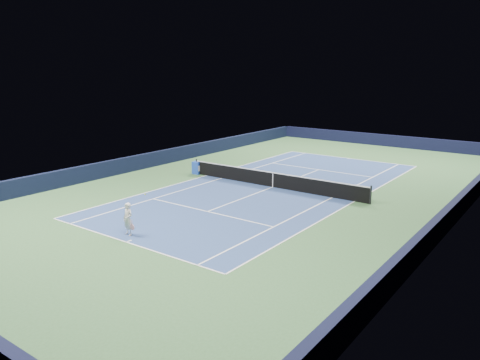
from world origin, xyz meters
The scene contains 19 objects.
ground centered at (0.00, 0.00, 0.00)m, with size 40.00×40.00×0.00m, color #345C32.
wall_far centered at (0.00, 19.82, 0.55)m, with size 22.00×0.35×1.10m, color black.
wall_right centered at (10.82, 0.00, 0.55)m, with size 0.35×40.00×1.10m, color black.
wall_left centered at (-10.82, 0.00, 0.55)m, with size 0.35×40.00×1.10m, color black.
court_surface centered at (0.00, 0.00, 0.00)m, with size 10.97×23.77×0.01m, color navy.
baseline_far centered at (0.00, 11.88, 0.01)m, with size 10.97×0.08×0.00m, color white.
baseline_near centered at (0.00, -11.88, 0.01)m, with size 10.97×0.08×0.00m, color white.
sideline_doubles_right centered at (5.49, 0.00, 0.01)m, with size 0.08×23.77×0.00m, color white.
sideline_doubles_left centered at (-5.49, 0.00, 0.01)m, with size 0.08×23.77×0.00m, color white.
sideline_singles_right centered at (4.12, 0.00, 0.01)m, with size 0.08×23.77×0.00m, color white.
sideline_singles_left centered at (-4.12, 0.00, 0.01)m, with size 0.08×23.77×0.00m, color white.
service_line_far centered at (0.00, 6.40, 0.01)m, with size 8.23×0.08×0.00m, color white.
service_line_near centered at (0.00, -6.40, 0.01)m, with size 8.23×0.08×0.00m, color white.
center_service_line centered at (0.00, 0.00, 0.01)m, with size 0.08×12.80×0.00m, color white.
center_mark_far centered at (0.00, 11.73, 0.01)m, with size 0.08×0.30×0.00m, color white.
center_mark_near centered at (0.00, -11.73, 0.01)m, with size 0.08×0.30×0.00m, color white.
tennis_net centered at (0.00, 0.00, 0.50)m, with size 12.90×0.10×1.07m.
sponsor_cube centered at (-6.40, 0.01, 0.44)m, with size 0.61×0.54×0.89m.
tennis_player centered at (-0.59, -11.22, 0.76)m, with size 0.74×1.23×1.74m.
Camera 1 is at (15.31, -24.36, 7.43)m, focal length 35.00 mm.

